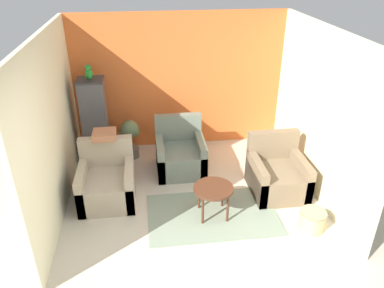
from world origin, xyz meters
name	(u,v)px	position (x,y,z in m)	size (l,w,h in m)	color
ground_plane	(211,277)	(0.00, 0.00, 0.00)	(20.00, 20.00, 0.00)	beige
wall_back_accent	(180,82)	(0.00, 3.50, 1.26)	(3.96, 0.06, 2.51)	orange
wall_left	(52,128)	(-1.95, 1.74, 1.26)	(0.06, 3.47, 2.51)	beige
wall_right	(321,114)	(1.95, 1.74, 1.26)	(0.06, 3.47, 2.51)	beige
area_rug	(213,214)	(0.23, 1.15, 0.01)	(1.88, 1.17, 0.01)	gray
coffee_table	(213,191)	(0.23, 1.15, 0.43)	(0.57, 0.57, 0.48)	#472819
armchair_left	(107,183)	(-1.30, 1.76, 0.29)	(0.82, 0.87, 0.90)	tan
armchair_right	(277,175)	(1.34, 1.64, 0.29)	(0.82, 0.87, 0.90)	#7A664C
armchair_middle	(180,154)	(-0.11, 2.49, 0.29)	(0.82, 0.87, 0.90)	slate
birdcage	(95,122)	(-1.54, 3.00, 0.75)	(0.49, 0.49, 1.53)	#353539
parrot	(89,72)	(-1.54, 3.01, 1.65)	(0.12, 0.22, 0.26)	#1E842D
potted_plant	(130,135)	(-0.96, 3.04, 0.44)	(0.36, 0.33, 0.73)	#66605B
wicker_basket	(312,220)	(1.53, 0.67, 0.16)	(0.36, 0.36, 0.29)	tan
throw_pillow	(104,135)	(-1.30, 2.09, 0.95)	(0.34, 0.34, 0.10)	#B2704C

